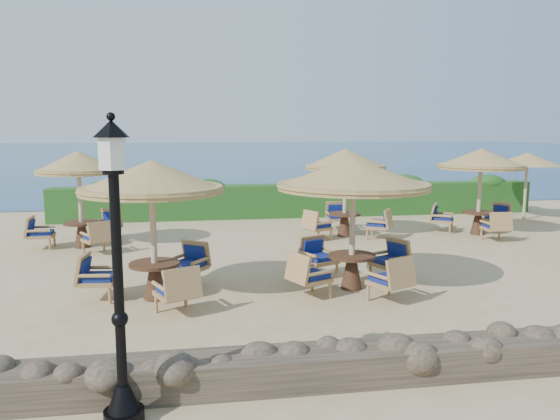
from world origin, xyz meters
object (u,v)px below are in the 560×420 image
at_px(cafe_set_1, 353,197).
at_px(cafe_set_5, 480,174).
at_px(lamp_post, 118,287).
at_px(extra_parasol, 527,159).
at_px(cafe_set_3, 79,184).
at_px(cafe_set_0, 152,201).
at_px(cafe_set_4, 345,177).

distance_m(cafe_set_1, cafe_set_5, 7.49).
xyz_separation_m(lamp_post, extra_parasol, (12.60, 12.00, 0.62)).
height_order(extra_parasol, cafe_set_1, cafe_set_1).
bearing_deg(cafe_set_3, cafe_set_0, -65.71).
xyz_separation_m(lamp_post, cafe_set_3, (-2.24, 9.61, 0.20)).
xyz_separation_m(cafe_set_1, cafe_set_4, (1.39, 5.42, -0.07)).
distance_m(extra_parasol, cafe_set_5, 3.92).
relative_size(cafe_set_0, cafe_set_3, 1.00).
bearing_deg(cafe_set_1, cafe_set_5, 42.24).
xyz_separation_m(cafe_set_0, cafe_set_5, (9.44, 5.09, -0.02)).
relative_size(extra_parasol, cafe_set_0, 0.87).
distance_m(lamp_post, extra_parasol, 17.41).
xyz_separation_m(extra_parasol, cafe_set_5, (-3.10, -2.37, -0.31)).
bearing_deg(cafe_set_3, cafe_set_5, 0.12).
bearing_deg(cafe_set_5, cafe_set_4, 174.62).
bearing_deg(cafe_set_0, extra_parasol, 30.73).
bearing_deg(cafe_set_4, extra_parasol, 15.23).
height_order(cafe_set_0, cafe_set_3, same).
height_order(extra_parasol, cafe_set_0, cafe_set_0).
xyz_separation_m(cafe_set_0, cafe_set_3, (-2.29, 5.07, -0.13)).
bearing_deg(cafe_set_5, lamp_post, -134.59).
distance_m(lamp_post, cafe_set_1, 6.08).
height_order(lamp_post, cafe_set_4, lamp_post).
distance_m(cafe_set_3, cafe_set_4, 7.59).
height_order(extra_parasol, cafe_set_4, cafe_set_4).
height_order(lamp_post, cafe_set_3, lamp_post).
relative_size(cafe_set_1, cafe_set_4, 1.11).
bearing_deg(extra_parasol, cafe_set_0, -149.27).
xyz_separation_m(lamp_post, cafe_set_0, (0.05, 4.54, 0.34)).
bearing_deg(cafe_set_4, cafe_set_5, -5.38).
bearing_deg(cafe_set_5, cafe_set_0, -151.67).
relative_size(cafe_set_0, cafe_set_1, 0.90).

